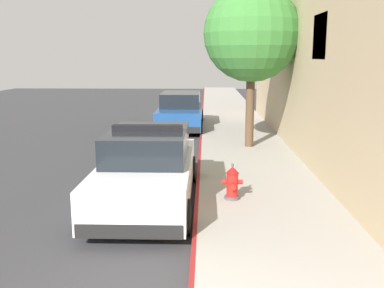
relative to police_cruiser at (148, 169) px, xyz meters
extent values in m
cube|color=#353538|center=(-3.45, 4.77, -0.84)|extent=(28.72, 60.00, 0.20)
cube|color=#9E9991|center=(2.55, 4.77, -0.68)|extent=(2.91, 60.00, 0.14)
cube|color=maroon|center=(1.05, 4.77, -0.68)|extent=(0.08, 60.00, 0.14)
cube|color=black|center=(4.03, 2.12, 2.83)|extent=(0.06, 1.30, 1.10)
cube|color=black|center=(4.03, 9.52, 2.83)|extent=(0.06, 1.30, 1.10)
cube|color=white|center=(0.00, -0.04, -0.16)|extent=(1.84, 4.80, 0.76)
cube|color=black|center=(0.00, 0.11, 0.52)|extent=(1.64, 2.50, 0.60)
cube|color=black|center=(0.00, -2.38, -0.42)|extent=(1.76, 0.16, 0.24)
cube|color=black|center=(0.00, 2.30, -0.42)|extent=(1.76, 0.16, 0.24)
cylinder|color=black|center=(-0.86, 1.66, -0.42)|extent=(0.22, 0.64, 0.64)
cylinder|color=black|center=(0.86, 1.66, -0.42)|extent=(0.22, 0.64, 0.64)
cylinder|color=black|center=(-0.86, -1.74, -0.42)|extent=(0.22, 0.64, 0.64)
cylinder|color=black|center=(0.86, -1.74, -0.42)|extent=(0.22, 0.64, 0.64)
cube|color=black|center=(0.00, 0.06, 0.88)|extent=(1.48, 0.20, 0.12)
cube|color=red|center=(-0.35, 0.06, 0.88)|extent=(0.44, 0.18, 0.11)
cube|color=#1E33E0|center=(0.35, 0.06, 0.88)|extent=(0.44, 0.18, 0.11)
cube|color=navy|center=(0.13, 10.07, -0.16)|extent=(1.84, 4.80, 0.76)
cube|color=black|center=(0.13, 10.22, 0.52)|extent=(1.64, 2.50, 0.60)
cube|color=black|center=(0.13, 7.73, -0.42)|extent=(1.76, 0.16, 0.24)
cube|color=black|center=(0.13, 12.41, -0.42)|extent=(1.76, 0.16, 0.24)
cylinder|color=black|center=(-0.73, 11.77, -0.42)|extent=(0.22, 0.64, 0.64)
cylinder|color=black|center=(0.99, 11.77, -0.42)|extent=(0.22, 0.64, 0.64)
cylinder|color=black|center=(-0.73, 8.37, -0.42)|extent=(0.22, 0.64, 0.64)
cylinder|color=black|center=(0.99, 8.37, -0.42)|extent=(0.22, 0.64, 0.64)
cylinder|color=#4C4C51|center=(1.79, -0.13, -0.58)|extent=(0.32, 0.32, 0.06)
cylinder|color=red|center=(1.79, -0.13, -0.30)|extent=(0.24, 0.24, 0.50)
cone|color=red|center=(1.79, -0.13, 0.02)|extent=(0.28, 0.28, 0.14)
cylinder|color=#4C4C51|center=(1.79, -0.13, 0.12)|extent=(0.05, 0.05, 0.06)
cylinder|color=red|center=(1.62, -0.13, -0.24)|extent=(0.10, 0.10, 0.10)
cylinder|color=red|center=(1.96, -0.13, -0.24)|extent=(0.10, 0.10, 0.10)
cylinder|color=red|center=(1.79, -0.31, -0.29)|extent=(0.13, 0.12, 0.13)
cylinder|color=brown|center=(2.69, 5.53, 0.69)|extent=(0.28, 0.28, 2.61)
sphere|color=#387A33|center=(2.69, 5.53, 3.08)|extent=(3.10, 3.10, 3.10)
camera|label=1|loc=(1.23, -9.14, 2.34)|focal=41.54mm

